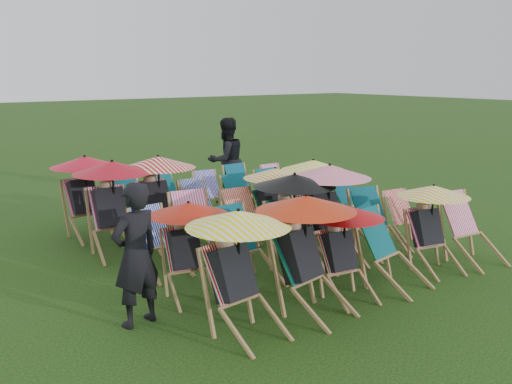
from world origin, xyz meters
TOP-DOWN VIEW (x-y plane):
  - ground at (0.00, 0.00)m, footprint 100.00×100.00m
  - deckchair_0 at (-2.08, -2.24)m, footprint 1.14×1.22m
  - deckchair_1 at (-1.12, -2.25)m, footprint 1.18×1.28m
  - deckchair_2 at (-0.45, -2.16)m, footprint 0.98×1.04m
  - deckchair_3 at (0.32, -2.27)m, footprint 0.81×1.02m
  - deckchair_4 at (1.30, -2.16)m, footprint 1.03×1.09m
  - deckchair_5 at (2.06, -2.30)m, footprint 0.75×0.99m
  - deckchair_6 at (-2.01, -0.98)m, footprint 1.01×1.08m
  - deckchair_7 at (-1.15, -1.04)m, footprint 0.76×0.99m
  - deckchair_8 at (-0.32, -1.02)m, footprint 1.17×1.25m
  - deckchair_9 at (0.34, -1.06)m, footprint 1.23×1.28m
  - deckchair_10 at (1.26, -1.18)m, footprint 0.77×0.99m
  - deckchair_11 at (2.01, -1.15)m, footprint 0.66×0.85m
  - deckchair_12 at (-1.91, -0.01)m, footprint 0.67×0.89m
  - deckchair_13 at (-1.24, 0.07)m, footprint 0.82×1.04m
  - deckchair_14 at (-0.35, 0.02)m, footprint 0.66×0.91m
  - deckchair_15 at (0.31, 0.16)m, footprint 1.05×1.14m
  - deckchair_16 at (1.12, 0.13)m, footprint 1.11×1.21m
  - deckchair_17 at (2.06, 0.12)m, footprint 0.71×0.94m
  - deckchair_18 at (-2.08, 1.24)m, footprint 1.22×1.29m
  - deckchair_19 at (-1.26, 1.26)m, footprint 1.22×1.29m
  - deckchair_20 at (-0.40, 1.26)m, footprint 0.74×0.95m
  - deckchair_21 at (0.41, 1.25)m, footprint 0.68×0.91m
  - deckchair_22 at (1.21, 1.26)m, footprint 0.66×0.91m
  - deckchair_23 at (2.03, 1.21)m, footprint 0.66×0.85m
  - deckchair_24 at (-2.07, 2.42)m, footprint 1.17×1.22m
  - deckchair_25 at (-1.30, 2.37)m, footprint 0.70×0.93m
  - deckchair_26 at (-0.43, 2.42)m, footprint 0.79×0.99m
  - deckchair_27 at (0.44, 2.38)m, footprint 0.63×0.84m
  - deckchair_28 at (1.19, 2.34)m, footprint 0.63×0.87m
  - deckchair_29 at (2.10, 2.37)m, footprint 0.58×0.79m
  - person_left at (-2.88, -1.34)m, footprint 0.66×0.50m
  - person_rear at (1.32, 3.23)m, footprint 0.92×0.73m

SIDE VIEW (x-z plane):
  - ground at x=0.00m, z-range 0.00..0.00m
  - deckchair_29 at x=2.10m, z-range 0.00..0.84m
  - deckchair_23 at x=2.03m, z-range 0.00..0.84m
  - deckchair_11 at x=2.01m, z-range 0.00..0.86m
  - deckchair_27 at x=0.44m, z-range 0.00..0.86m
  - deckchair_12 at x=-1.91m, z-range 0.00..0.92m
  - deckchair_28 at x=1.19m, z-range 0.00..0.92m
  - deckchair_21 at x=0.41m, z-range 0.00..0.94m
  - deckchair_20 at x=-0.40m, z-range 0.00..0.96m
  - deckchair_25 at x=-1.30m, z-range 0.00..0.96m
  - deckchair_26 at x=-0.43m, z-range 0.00..0.97m
  - deckchair_17 at x=2.06m, z-range 0.00..0.97m
  - deckchair_22 at x=1.21m, z-range 0.00..0.97m
  - deckchair_14 at x=-0.35m, z-range 0.00..0.97m
  - deckchair_10 at x=1.26m, z-range 0.00..0.99m
  - deckchair_3 at x=0.32m, z-range 0.00..1.00m
  - deckchair_5 at x=2.06m, z-range 0.00..1.01m
  - deckchair_7 at x=-1.15m, z-range 0.00..1.01m
  - deckchair_13 at x=-1.24m, z-range 0.00..1.03m
  - deckchair_2 at x=-0.45m, z-range 0.03..1.20m
  - deckchair_6 at x=-2.01m, z-range 0.03..1.23m
  - deckchair_4 at x=1.30m, z-range 0.03..1.25m
  - deckchair_15 at x=0.31m, z-range 0.03..1.28m
  - deckchair_16 at x=1.12m, z-range 0.04..1.35m
  - deckchair_0 at x=-2.08m, z-range 0.04..1.39m
  - deckchair_24 at x=-2.07m, z-range 0.04..1.42m
  - deckchair_8 at x=-0.32m, z-range 0.04..1.43m
  - deckchair_1 at x=-1.12m, z-range 0.04..1.44m
  - deckchair_18 at x=-2.08m, z-range 0.04..1.49m
  - deckchair_19 at x=-1.26m, z-range 0.04..1.49m
  - deckchair_9 at x=0.34m, z-range 0.04..1.50m
  - person_left at x=-2.88m, z-range 0.00..1.64m
  - person_rear at x=1.32m, z-range 0.00..1.84m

